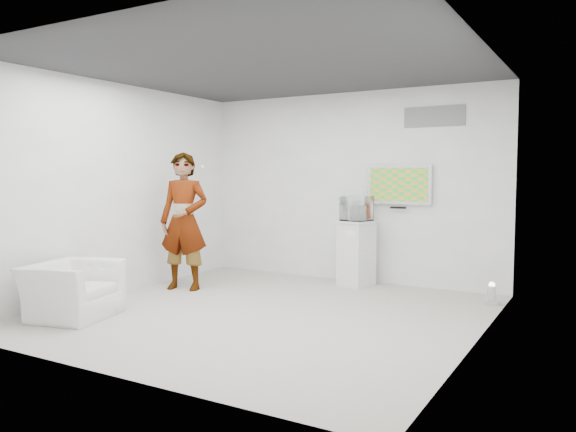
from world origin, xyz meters
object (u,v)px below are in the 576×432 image
Objects in this scene: pedestal at (356,253)px; floor_uplight at (492,294)px; person at (184,221)px; armchair at (72,290)px; tv at (399,185)px.

floor_uplight is (2.05, -0.34, -0.36)m from pedestal.
floor_uplight is (4.15, 1.21, -0.87)m from person.
person is 2.05m from armchair.
tv reaches higher than floor_uplight.
person is (-2.66, -1.84, -0.54)m from tv.
person reaches higher than tv.
pedestal is at bearing 21.52° from person.
tv is 2.14m from floor_uplight.
floor_uplight is at bearing -23.24° from tv.
tv is 1.23m from pedestal.
person is 2.65m from pedestal.
tv is 1.01× the size of pedestal.
person reaches higher than pedestal.
person is 2.02× the size of armchair.
armchair is 1.01× the size of pedestal.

